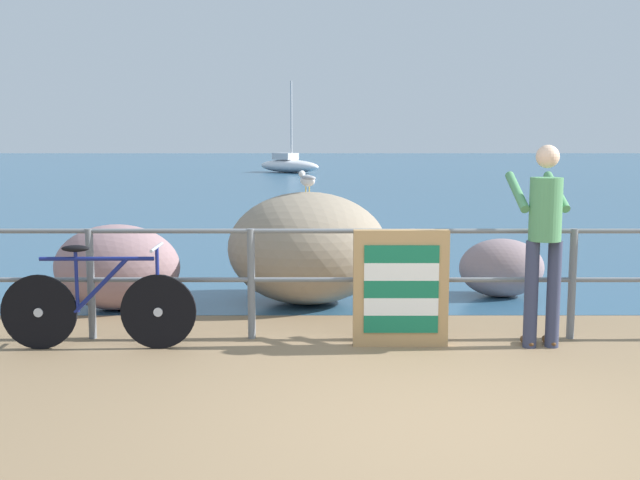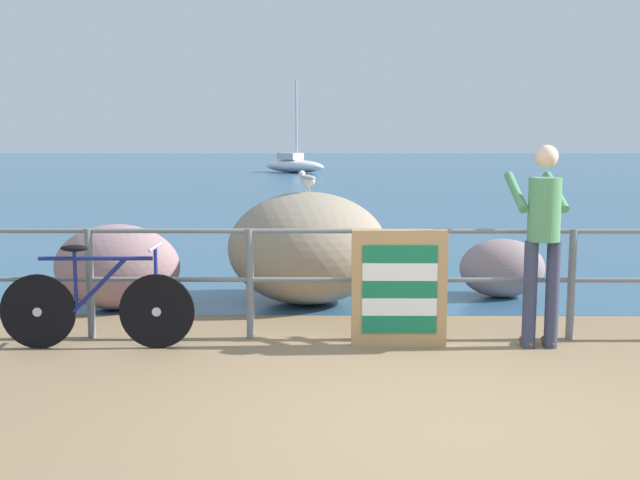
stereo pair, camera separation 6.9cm
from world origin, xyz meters
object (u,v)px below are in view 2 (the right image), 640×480
at_px(person_at_railing, 543,236).
at_px(breakwater_boulder_left, 117,267).
at_px(sailboat, 294,165).
at_px(folded_deckchair_stack, 399,288).
at_px(breakwater_boulder_main, 308,248).
at_px(seagull, 307,179).
at_px(breakwater_boulder_right, 502,268).
at_px(bicycle, 98,305).

xyz_separation_m(person_at_railing, breakwater_boulder_left, (-4.13, 1.49, -0.53)).
distance_m(breakwater_boulder_left, sailboat, 33.55).
height_order(folded_deckchair_stack, breakwater_boulder_main, breakwater_boulder_main).
xyz_separation_m(breakwater_boulder_main, seagull, (-0.00, 0.02, 0.76)).
bearing_deg(breakwater_boulder_main, folded_deckchair_stack, -64.59).
bearing_deg(breakwater_boulder_right, person_at_railing, -94.26).
distance_m(breakwater_boulder_main, sailboat, 33.25).
xyz_separation_m(breakwater_boulder_main, breakwater_boulder_right, (2.25, 0.34, -0.28)).
height_order(folded_deckchair_stack, breakwater_boulder_left, folded_deckchair_stack).
bearing_deg(person_at_railing, folded_deckchair_stack, 85.38).
xyz_separation_m(bicycle, folded_deckchair_stack, (2.64, 0.10, 0.13)).
xyz_separation_m(person_at_railing, breakwater_boulder_main, (-2.09, 1.82, -0.37)).
bearing_deg(seagull, person_at_railing, -163.63).
distance_m(folded_deckchair_stack, breakwater_boulder_right, 2.56).
bearing_deg(breakwater_boulder_right, breakwater_boulder_main, -171.47).
xyz_separation_m(folded_deckchair_stack, seagull, (-0.85, 1.82, 0.87)).
bearing_deg(bicycle, folded_deckchair_stack, 1.18).
bearing_deg(bicycle, breakwater_boulder_main, 45.66).
bearing_deg(bicycle, sailboat, 88.72).
distance_m(bicycle, person_at_railing, 3.93).
bearing_deg(bicycle, breakwater_boulder_right, 27.97).
bearing_deg(sailboat, breakwater_boulder_main, -42.16).
relative_size(folded_deckchair_stack, breakwater_boulder_main, 0.59).
distance_m(folded_deckchair_stack, seagull, 2.19).
distance_m(person_at_railing, sailboat, 35.23).
bearing_deg(seagull, breakwater_boulder_left, 67.66).
relative_size(bicycle, breakwater_boulder_left, 1.26).
bearing_deg(breakwater_boulder_left, bicycle, -80.87).
bearing_deg(seagull, breakwater_boulder_right, -114.30).
bearing_deg(seagull, bicycle, 104.65).
height_order(breakwater_boulder_left, breakwater_boulder_right, breakwater_boulder_left).
relative_size(breakwater_boulder_left, sailboat, 0.28).
xyz_separation_m(bicycle, breakwater_boulder_main, (1.79, 1.89, 0.23)).
height_order(bicycle, person_at_railing, person_at_railing).
xyz_separation_m(person_at_railing, sailboat, (-3.65, 35.03, -0.57)).
xyz_separation_m(breakwater_boulder_right, sailboat, (-3.81, 32.88, 0.08)).
xyz_separation_m(breakwater_boulder_main, breakwater_boulder_left, (-2.04, -0.33, -0.16)).
height_order(bicycle, breakwater_boulder_right, bicycle).
height_order(bicycle, seagull, seagull).
bearing_deg(bicycle, person_at_railing, 0.15).
relative_size(breakwater_boulder_right, seagull, 3.06).
height_order(person_at_railing, seagull, person_at_railing).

